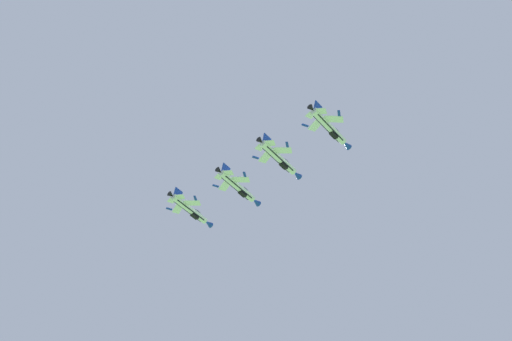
# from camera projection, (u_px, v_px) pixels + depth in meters

# --- Properties ---
(fighter_jet_lead) EXTENTS (12.00, 13.46, 4.39)m
(fighter_jet_lead) POSITION_uv_depth(u_px,v_px,m) (190.00, 210.00, 170.82)
(fighter_jet_lead) COLOR white
(fighter_jet_left_wing) EXTENTS (11.99, 13.46, 4.38)m
(fighter_jet_left_wing) POSITION_uv_depth(u_px,v_px,m) (238.00, 187.00, 162.69)
(fighter_jet_left_wing) COLOR white
(fighter_jet_right_wing) EXTENTS (11.99, 13.46, 4.38)m
(fighter_jet_right_wing) POSITION_uv_depth(u_px,v_px,m) (279.00, 158.00, 155.76)
(fighter_jet_right_wing) COLOR white
(fighter_jet_left_outer) EXTENTS (11.93, 13.46, 4.52)m
(fighter_jet_left_outer) POSITION_uv_depth(u_px,v_px,m) (330.00, 127.00, 151.27)
(fighter_jet_left_outer) COLOR white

